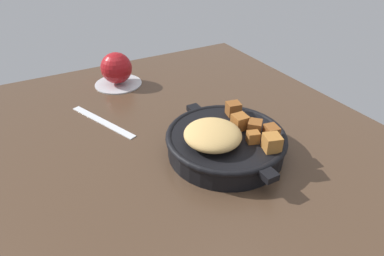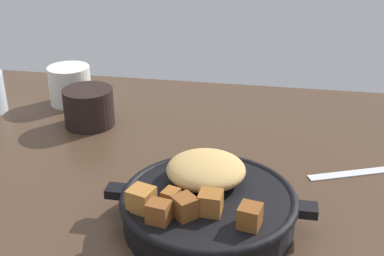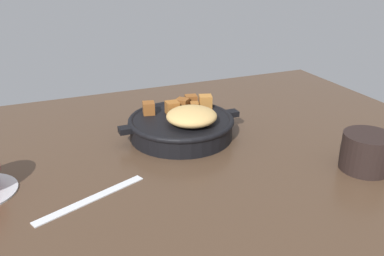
# 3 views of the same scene
# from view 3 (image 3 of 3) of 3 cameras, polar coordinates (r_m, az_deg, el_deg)

# --- Properties ---
(ground_plane) EXTENTS (1.11, 0.88, 0.02)m
(ground_plane) POSITION_cam_3_polar(r_m,az_deg,el_deg) (0.84, 1.57, -3.88)
(ground_plane) COLOR #473323
(cast_iron_skillet) EXTENTS (0.27, 0.22, 0.08)m
(cast_iron_skillet) POSITION_cam_3_polar(r_m,az_deg,el_deg) (0.88, -1.33, 0.55)
(cast_iron_skillet) COLOR black
(cast_iron_skillet) RESTS_ON ground_plane
(butter_knife) EXTENTS (0.19, 0.09, 0.00)m
(butter_knife) POSITION_cam_3_polar(r_m,az_deg,el_deg) (0.70, -13.62, -9.39)
(butter_knife) COLOR silver
(butter_knife) RESTS_ON ground_plane
(coffee_mug_dark) EXTENTS (0.09, 0.09, 0.07)m
(coffee_mug_dark) POSITION_cam_3_polar(r_m,az_deg,el_deg) (0.81, 22.81, -3.04)
(coffee_mug_dark) COLOR black
(coffee_mug_dark) RESTS_ON ground_plane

